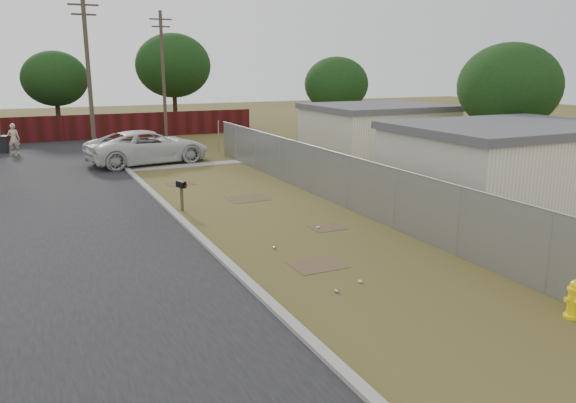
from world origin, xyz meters
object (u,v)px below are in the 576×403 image
pedestrian (14,139)px  trash_bin (2,144)px  mailbox (181,187)px  fire_hydrant (574,300)px  pickup_truck (148,147)px

pedestrian → trash_bin: size_ratio=1.78×
mailbox → pedestrian: 18.37m
fire_hydrant → pedestrian: pedestrian is taller
fire_hydrant → mailbox: size_ratio=0.78×
mailbox → pickup_truck: 10.92m
mailbox → pickup_truck: pickup_truck is taller
mailbox → fire_hydrant: bearing=-67.5°
trash_bin → pickup_truck: bearing=-46.0°
mailbox → pickup_truck: bearing=84.5°
fire_hydrant → pickup_truck: bearing=100.0°
fire_hydrant → pedestrian: bearing=109.7°
trash_bin → pedestrian: bearing=-54.0°
fire_hydrant → pedestrian: 31.79m
mailbox → pedestrian: (-5.58, 17.50, 0.04)m
pedestrian → trash_bin: 1.23m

